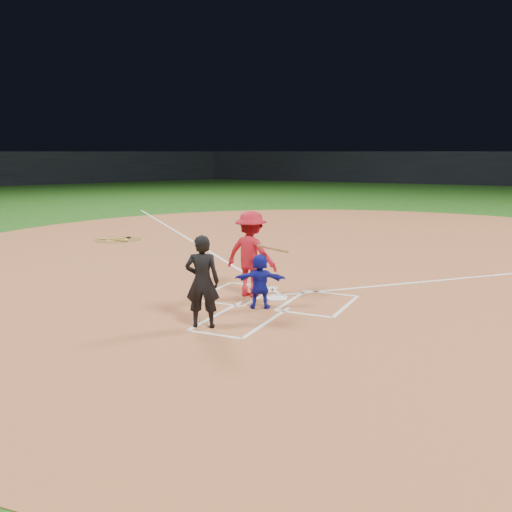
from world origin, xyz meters
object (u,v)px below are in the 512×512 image
at_px(catcher, 260,281).
at_px(batter_at_plate, 251,254).
at_px(on_deck_circle, 117,240).
at_px(umpire, 202,281).
at_px(home_plate, 276,298).

relative_size(catcher, batter_at_plate, 0.60).
distance_m(on_deck_circle, umpire, 11.35).
bearing_deg(catcher, on_deck_circle, -57.17).
relative_size(home_plate, on_deck_circle, 0.35).
bearing_deg(batter_at_plate, home_plate, 3.08).
xyz_separation_m(umpire, batter_at_plate, (-0.19, 2.46, 0.09)).
xyz_separation_m(on_deck_circle, umpire, (8.17, -7.83, 0.85)).
bearing_deg(umpire, catcher, -126.23).
bearing_deg(home_plate, on_deck_circle, -31.92).
bearing_deg(home_plate, batter_at_plate, 3.08).
distance_m(on_deck_circle, batter_at_plate, 9.67).
distance_m(on_deck_circle, catcher, 10.61).
height_order(umpire, batter_at_plate, batter_at_plate).
bearing_deg(catcher, home_plate, -110.71).
relative_size(home_plate, umpire, 0.35).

